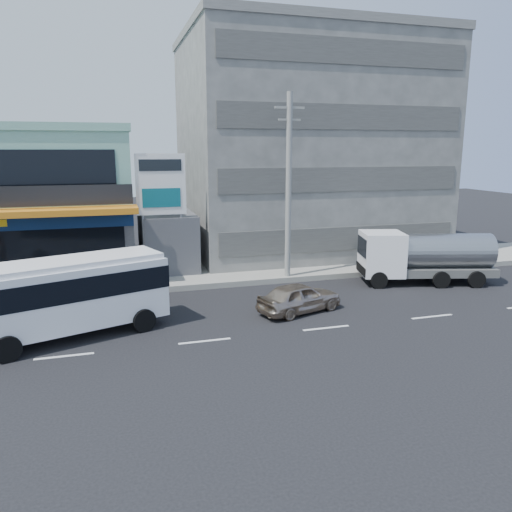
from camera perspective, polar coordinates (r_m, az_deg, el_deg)
The scene contains 11 objects.
ground at distance 19.25m, azimuth -5.88°, elevation -9.66°, with size 120.00×120.00×0.00m, color black.
sidewalk at distance 29.15m, azimuth 0.34°, elevation -1.71°, with size 70.00×5.00×0.30m, color gray.
shop_building at distance 32.07m, azimuth -25.12°, elevation 5.40°, with size 12.40×11.70×8.00m.
concrete_building at distance 35.15m, azimuth 5.70°, elevation 11.88°, with size 16.00×12.00×14.00m, color gray.
gap_structure at distance 30.25m, azimuth -10.15°, elevation 1.71°, with size 3.00×6.00×3.50m, color #424247.
satellite_dish at distance 28.99m, azimuth -10.06°, elevation 4.92°, with size 1.50×1.50×0.15m, color slate.
billboard at distance 27.02m, azimuth -10.79°, elevation 7.26°, with size 2.60×0.18×6.90m.
utility_pole_near at distance 26.69m, azimuth 3.74°, elevation 7.87°, with size 1.60×0.30×10.00m.
minibus at distance 20.34m, azimuth -20.58°, elevation -3.79°, with size 7.64×4.62×3.05m.
sedan at distance 22.30m, azimuth 4.98°, elevation -4.73°, with size 1.59×3.95×1.35m, color #B9A58D.
tanker_truck at distance 28.22m, azimuth 18.41°, elevation 0.01°, with size 7.38×3.83×2.79m.
Camera 1 is at (-3.15, -17.60, 7.13)m, focal length 35.00 mm.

